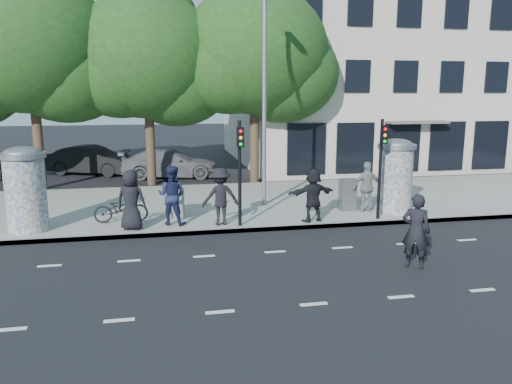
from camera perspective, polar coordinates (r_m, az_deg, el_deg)
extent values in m
plane|color=black|center=(12.87, 3.63, -8.77)|extent=(120.00, 120.00, 0.00)
cube|color=gray|center=(19.91, -1.82, -1.27)|extent=(40.00, 8.00, 0.15)
cube|color=slate|center=(16.14, 0.44, -4.27)|extent=(40.00, 0.10, 0.16)
cube|color=silver|center=(10.91, 6.61, -12.62)|extent=(32.00, 0.12, 0.01)
cube|color=silver|center=(14.15, 2.19, -6.85)|extent=(32.00, 0.12, 0.01)
cylinder|color=beige|center=(16.98, -24.80, -0.30)|extent=(1.20, 1.20, 2.30)
cylinder|color=slate|center=(16.80, -25.15, 3.81)|extent=(1.36, 1.36, 0.16)
ellipsoid|color=slate|center=(16.79, -25.17, 4.08)|extent=(1.10, 1.10, 0.38)
cylinder|color=beige|center=(18.63, 15.60, 1.28)|extent=(1.20, 1.20, 2.30)
cylinder|color=slate|center=(18.46, 15.80, 5.04)|extent=(1.36, 1.36, 0.16)
ellipsoid|color=slate|center=(18.45, 15.82, 5.29)|extent=(1.10, 1.10, 0.38)
cylinder|color=black|center=(15.94, -1.88, 2.06)|extent=(0.11, 0.11, 3.40)
cube|color=black|center=(15.62, -1.80, 6.31)|extent=(0.22, 0.14, 0.62)
cylinder|color=black|center=(17.35, 13.98, 2.49)|extent=(0.11, 0.11, 3.40)
cube|color=black|center=(17.05, 14.43, 6.38)|extent=(0.22, 0.14, 0.62)
cylinder|color=slate|center=(18.79, 0.95, 10.52)|extent=(0.16, 0.16, 8.00)
cylinder|color=#38281C|center=(24.86, -23.66, 5.65)|extent=(0.44, 0.44, 4.73)
ellipsoid|color=#203914|center=(24.87, -24.45, 15.19)|extent=(7.20, 7.20, 6.12)
cylinder|color=#38281C|center=(24.49, -12.00, 5.91)|extent=(0.44, 0.44, 4.41)
ellipsoid|color=#203914|center=(24.44, -12.38, 14.98)|extent=(6.80, 6.80, 5.78)
cylinder|color=#38281C|center=(24.51, -0.18, 6.37)|extent=(0.44, 0.44, 4.59)
ellipsoid|color=#203914|center=(24.49, -0.19, 15.80)|extent=(7.00, 7.00, 5.95)
cube|color=#B0A594|center=(35.13, 14.85, 13.56)|extent=(20.00, 15.00, 12.00)
cube|color=black|center=(28.61, 20.97, 4.94)|extent=(18.00, 0.10, 2.60)
cube|color=#59544C|center=(27.19, 17.94, 7.60)|extent=(3.20, 0.90, 0.12)
cube|color=#194C8C|center=(24.80, 2.04, 8.52)|extent=(1.60, 0.06, 0.30)
imported|color=black|center=(16.10, -14.08, -0.90)|extent=(1.07, 0.86, 1.90)
imported|color=#1A2041|center=(16.46, -9.61, -0.37)|extent=(1.15, 1.04, 1.95)
imported|color=black|center=(16.25, -4.09, -0.52)|extent=(1.27, 0.81, 1.87)
imported|color=gray|center=(18.42, 12.58, 0.58)|extent=(1.10, 0.65, 1.83)
imported|color=black|center=(16.72, 6.52, -0.33)|extent=(1.76, 0.90, 1.81)
imported|color=black|center=(13.30, 17.82, -4.27)|extent=(0.84, 0.77, 1.93)
imported|color=black|center=(17.19, -15.18, -1.86)|extent=(0.63, 1.77, 0.92)
cube|color=gray|center=(17.56, -9.02, -1.16)|extent=(0.53, 0.42, 1.02)
cube|color=slate|center=(18.56, 10.42, -0.30)|extent=(0.58, 0.44, 1.17)
imported|color=black|center=(28.60, -18.27, 3.47)|extent=(3.37, 5.03, 1.57)
imported|color=slate|center=(26.65, -9.75, 3.24)|extent=(2.63, 5.30, 1.48)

